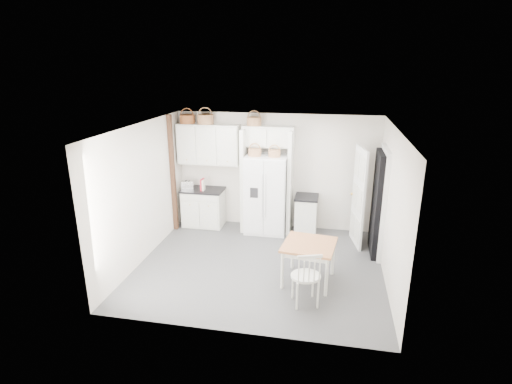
# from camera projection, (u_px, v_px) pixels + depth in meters

# --- Properties ---
(floor) EXTENTS (4.50, 4.50, 0.00)m
(floor) POSITION_uv_depth(u_px,v_px,m) (260.00, 265.00, 7.52)
(floor) COLOR #474849
(floor) RESTS_ON ground
(ceiling) EXTENTS (4.50, 4.50, 0.00)m
(ceiling) POSITION_uv_depth(u_px,v_px,m) (260.00, 127.00, 6.72)
(ceiling) COLOR white
(ceiling) RESTS_ON wall_back
(wall_back) EXTENTS (4.50, 0.00, 4.50)m
(wall_back) POSITION_uv_depth(u_px,v_px,m) (276.00, 172.00, 8.99)
(wall_back) COLOR beige
(wall_back) RESTS_ON floor
(wall_left) EXTENTS (0.00, 4.00, 4.00)m
(wall_left) POSITION_uv_depth(u_px,v_px,m) (143.00, 193.00, 7.52)
(wall_left) COLOR beige
(wall_left) RESTS_ON floor
(wall_right) EXTENTS (0.00, 4.00, 4.00)m
(wall_right) POSITION_uv_depth(u_px,v_px,m) (391.00, 208.00, 6.71)
(wall_right) COLOR beige
(wall_right) RESTS_ON floor
(refrigerator) EXTENTS (0.90, 0.73, 1.75)m
(refrigerator) POSITION_uv_depth(u_px,v_px,m) (267.00, 194.00, 8.81)
(refrigerator) COLOR white
(refrigerator) RESTS_ON floor
(base_cab_left) EXTENTS (0.91, 0.58, 0.84)m
(base_cab_left) POSITION_uv_depth(u_px,v_px,m) (204.00, 208.00, 9.27)
(base_cab_left) COLOR silver
(base_cab_left) RESTS_ON floor
(base_cab_right) EXTENTS (0.47, 0.56, 0.82)m
(base_cab_right) POSITION_uv_depth(u_px,v_px,m) (306.00, 215.00, 8.85)
(base_cab_right) COLOR silver
(base_cab_right) RESTS_ON floor
(dining_table) EXTENTS (0.96, 0.96, 0.71)m
(dining_table) POSITION_uv_depth(u_px,v_px,m) (308.00, 263.00, 6.87)
(dining_table) COLOR brown
(dining_table) RESTS_ON floor
(windsor_chair) EXTENTS (0.58, 0.55, 0.96)m
(windsor_chair) POSITION_uv_depth(u_px,v_px,m) (306.00, 276.00, 6.20)
(windsor_chair) COLOR silver
(windsor_chair) RESTS_ON floor
(counter_left) EXTENTS (0.95, 0.61, 0.04)m
(counter_left) POSITION_uv_depth(u_px,v_px,m) (203.00, 190.00, 9.14)
(counter_left) COLOR black
(counter_left) RESTS_ON base_cab_left
(counter_right) EXTENTS (0.50, 0.60, 0.04)m
(counter_right) POSITION_uv_depth(u_px,v_px,m) (307.00, 197.00, 8.72)
(counter_right) COLOR black
(counter_right) RESTS_ON base_cab_right
(toaster) EXTENTS (0.30, 0.21, 0.19)m
(toaster) POSITION_uv_depth(u_px,v_px,m) (188.00, 185.00, 9.12)
(toaster) COLOR silver
(toaster) RESTS_ON counter_left
(cookbook_red) EXTENTS (0.06, 0.18, 0.27)m
(cookbook_red) POSITION_uv_depth(u_px,v_px,m) (202.00, 184.00, 9.01)
(cookbook_red) COLOR red
(cookbook_red) RESTS_ON counter_left
(cookbook_cream) EXTENTS (0.04, 0.17, 0.25)m
(cookbook_cream) POSITION_uv_depth(u_px,v_px,m) (204.00, 185.00, 9.01)
(cookbook_cream) COLOR silver
(cookbook_cream) RESTS_ON counter_left
(basket_upper_a) EXTENTS (0.33, 0.33, 0.19)m
(basket_upper_a) POSITION_uv_depth(u_px,v_px,m) (187.00, 119.00, 8.83)
(basket_upper_a) COLOR brown
(basket_upper_a) RESTS_ON upper_cabinet
(basket_upper_b) EXTENTS (0.35, 0.35, 0.21)m
(basket_upper_b) POSITION_uv_depth(u_px,v_px,m) (205.00, 119.00, 8.75)
(basket_upper_b) COLOR brown
(basket_upper_b) RESTS_ON upper_cabinet
(basket_bridge_a) EXTENTS (0.32, 0.32, 0.18)m
(basket_bridge_a) POSITION_uv_depth(u_px,v_px,m) (254.00, 121.00, 8.56)
(basket_bridge_a) COLOR brown
(basket_bridge_a) RESTS_ON bridge_cabinet
(basket_fridge_a) EXTENTS (0.28, 0.28, 0.15)m
(basket_fridge_a) POSITION_uv_depth(u_px,v_px,m) (255.00, 152.00, 8.47)
(basket_fridge_a) COLOR brown
(basket_fridge_a) RESTS_ON refrigerator
(basket_fridge_b) EXTENTS (0.26, 0.26, 0.14)m
(basket_fridge_b) POSITION_uv_depth(u_px,v_px,m) (274.00, 154.00, 8.39)
(basket_fridge_b) COLOR brown
(basket_fridge_b) RESTS_ON refrigerator
(upper_cabinet) EXTENTS (1.40, 0.34, 0.90)m
(upper_cabinet) POSITION_uv_depth(u_px,v_px,m) (209.00, 144.00, 8.91)
(upper_cabinet) COLOR silver
(upper_cabinet) RESTS_ON wall_back
(bridge_cabinet) EXTENTS (1.12, 0.34, 0.45)m
(bridge_cabinet) POSITION_uv_depth(u_px,v_px,m) (269.00, 136.00, 8.60)
(bridge_cabinet) COLOR silver
(bridge_cabinet) RESTS_ON wall_back
(fridge_panel_left) EXTENTS (0.08, 0.60, 2.30)m
(fridge_panel_left) POSITION_uv_depth(u_px,v_px,m) (245.00, 180.00, 8.87)
(fridge_panel_left) COLOR silver
(fridge_panel_left) RESTS_ON floor
(fridge_panel_right) EXTENTS (0.08, 0.60, 2.30)m
(fridge_panel_right) POSITION_uv_depth(u_px,v_px,m) (290.00, 183.00, 8.69)
(fridge_panel_right) COLOR silver
(fridge_panel_right) RESTS_ON floor
(trim_post) EXTENTS (0.09, 0.09, 2.60)m
(trim_post) POSITION_uv_depth(u_px,v_px,m) (173.00, 174.00, 8.77)
(trim_post) COLOR black
(trim_post) RESTS_ON floor
(doorway_void) EXTENTS (0.18, 0.85, 2.05)m
(doorway_void) POSITION_uv_depth(u_px,v_px,m) (378.00, 204.00, 7.75)
(doorway_void) COLOR black
(doorway_void) RESTS_ON floor
(door_slab) EXTENTS (0.21, 0.79, 2.05)m
(door_slab) POSITION_uv_depth(u_px,v_px,m) (358.00, 197.00, 8.13)
(door_slab) COLOR white
(door_slab) RESTS_ON floor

